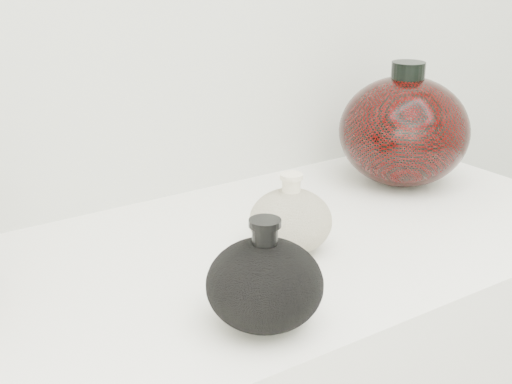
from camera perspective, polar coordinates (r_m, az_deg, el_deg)
black_gourd_vase at (r=0.77m, az=0.70°, el=-7.34°), size 0.17×0.17×0.13m
cream_gourd_vase at (r=0.95m, az=2.79°, el=-2.27°), size 0.13×0.13×0.11m
right_round_pot at (r=1.22m, az=11.74°, el=4.83°), size 0.23×0.23×0.21m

